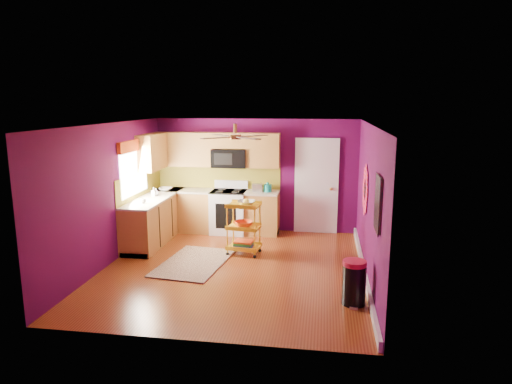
# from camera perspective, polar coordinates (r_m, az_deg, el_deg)

# --- Properties ---
(ground) EXTENTS (5.00, 5.00, 0.00)m
(ground) POSITION_cam_1_polar(r_m,az_deg,el_deg) (8.11, -2.73, -9.47)
(ground) COLOR #65290F
(ground) RESTS_ON ground
(room_envelope) EXTENTS (4.54, 5.04, 2.52)m
(room_envelope) POSITION_cam_1_polar(r_m,az_deg,el_deg) (7.68, -2.65, 1.98)
(room_envelope) COLOR #4F0942
(room_envelope) RESTS_ON ground
(lower_cabinets) EXTENTS (2.81, 2.31, 0.94)m
(lower_cabinets) POSITION_cam_1_polar(r_m,az_deg,el_deg) (9.99, -8.30, -2.97)
(lower_cabinets) COLOR #986529
(lower_cabinets) RESTS_ON ground
(electric_range) EXTENTS (0.76, 0.66, 1.13)m
(electric_range) POSITION_cam_1_polar(r_m,az_deg,el_deg) (10.11, -3.40, -2.41)
(electric_range) COLOR white
(electric_range) RESTS_ON ground
(upper_cabinetry) EXTENTS (2.80, 2.30, 1.26)m
(upper_cabinetry) POSITION_cam_1_polar(r_m,az_deg,el_deg) (10.05, -7.37, 5.06)
(upper_cabinetry) COLOR #986529
(upper_cabinetry) RESTS_ON ground
(left_window) EXTENTS (0.08, 1.35, 1.08)m
(left_window) POSITION_cam_1_polar(r_m,az_deg,el_deg) (9.34, -15.04, 3.91)
(left_window) COLOR white
(left_window) RESTS_ON ground
(panel_door) EXTENTS (0.95, 0.11, 2.15)m
(panel_door) POSITION_cam_1_polar(r_m,az_deg,el_deg) (10.08, 7.55, 0.61)
(panel_door) COLOR white
(panel_door) RESTS_ON ground
(right_wall_art) EXTENTS (0.04, 2.74, 1.04)m
(right_wall_art) POSITION_cam_1_polar(r_m,az_deg,el_deg) (7.28, 14.09, -0.40)
(right_wall_art) COLOR black
(right_wall_art) RESTS_ON ground
(ceiling_fan) EXTENTS (1.01, 1.01, 0.26)m
(ceiling_fan) POSITION_cam_1_polar(r_m,az_deg,el_deg) (7.81, -2.60, 6.99)
(ceiling_fan) COLOR #BF8C3F
(ceiling_fan) RESTS_ON ground
(shag_rug) EXTENTS (1.24, 1.82, 0.02)m
(shag_rug) POSITION_cam_1_polar(r_m,az_deg,el_deg) (8.40, -7.75, -8.75)
(shag_rug) COLOR #321910
(shag_rug) RESTS_ON ground
(rolling_cart) EXTENTS (0.65, 0.50, 1.09)m
(rolling_cart) POSITION_cam_1_polar(r_m,az_deg,el_deg) (8.66, -1.49, -4.24)
(rolling_cart) COLOR yellow
(rolling_cart) RESTS_ON ground
(trash_can) EXTENTS (0.38, 0.40, 0.65)m
(trash_can) POSITION_cam_1_polar(r_m,az_deg,el_deg) (6.80, 12.15, -11.00)
(trash_can) COLOR black
(trash_can) RESTS_ON ground
(teal_kettle) EXTENTS (0.18, 0.18, 0.21)m
(teal_kettle) POSITION_cam_1_polar(r_m,az_deg,el_deg) (9.90, 1.45, 0.51)
(teal_kettle) COLOR teal
(teal_kettle) RESTS_ON lower_cabinets
(toaster) EXTENTS (0.22, 0.15, 0.18)m
(toaster) POSITION_cam_1_polar(r_m,az_deg,el_deg) (9.90, 0.20, 0.55)
(toaster) COLOR beige
(toaster) RESTS_ON lower_cabinets
(soap_bottle_a) EXTENTS (0.08, 0.08, 0.18)m
(soap_bottle_a) POSITION_cam_1_polar(r_m,az_deg,el_deg) (9.67, -12.67, 0.02)
(soap_bottle_a) COLOR #EA3F72
(soap_bottle_a) RESTS_ON lower_cabinets
(soap_bottle_b) EXTENTS (0.13, 0.13, 0.16)m
(soap_bottle_b) POSITION_cam_1_polar(r_m,az_deg,el_deg) (9.71, -12.42, 0.02)
(soap_bottle_b) COLOR white
(soap_bottle_b) RESTS_ON lower_cabinets
(counter_dish) EXTENTS (0.28, 0.28, 0.07)m
(counter_dish) POSITION_cam_1_polar(r_m,az_deg,el_deg) (10.22, -11.22, 0.36)
(counter_dish) COLOR white
(counter_dish) RESTS_ON lower_cabinets
(counter_cup) EXTENTS (0.11, 0.11, 0.09)m
(counter_cup) POSITION_cam_1_polar(r_m,az_deg,el_deg) (9.06, -13.92, -1.10)
(counter_cup) COLOR white
(counter_cup) RESTS_ON lower_cabinets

